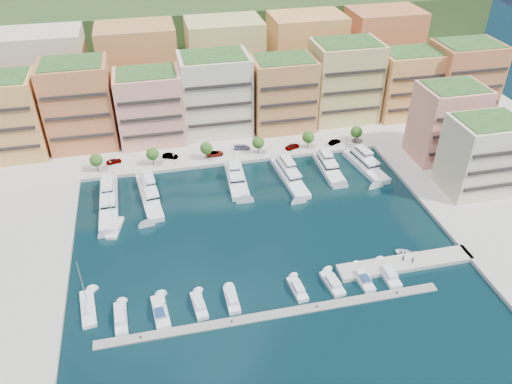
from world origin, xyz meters
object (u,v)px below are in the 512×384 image
(tender_2, at_px, (404,252))
(cruiser_5, at_px, (298,289))
(yacht_0, at_px, (109,200))
(yacht_5, at_px, (328,166))
(car_0, at_px, (114,161))
(cruiser_0, at_px, (121,319))
(car_2, at_px, (215,153))
(person_0, at_px, (403,258))
(car_1, at_px, (170,156))
(tree_2, at_px, (206,148))
(cruiser_3, at_px, (232,300))
(tree_0, at_px, (96,160))
(yacht_1, at_px, (149,194))
(cruiser_2, at_px, (199,306))
(tree_1, at_px, (152,154))
(cruiser_6, at_px, (332,284))
(person_1, at_px, (412,260))
(yacht_6, at_px, (365,164))
(yacht_3, at_px, (236,178))
(tender_3, at_px, (415,252))
(yacht_4, at_px, (289,175))
(lamppost_1, at_px, (174,158))
(lamppost_3, at_px, (292,145))
(car_5, at_px, (335,142))
(sailboat_2, at_px, (115,228))
(sailboat_0, at_px, (88,309))
(tree_3, at_px, (258,143))
(car_4, at_px, (292,146))
(cruiser_7, at_px, (362,279))
(tree_5, at_px, (356,132))
(car_3, at_px, (242,147))
(tender_1, at_px, (379,257))
(tree_4, at_px, (308,137))
(lamppost_0, at_px, (111,165))
(lamppost_4, at_px, (347,139))

(tender_2, bearing_deg, cruiser_5, 119.39)
(yacht_0, distance_m, yacht_5, 63.38)
(yacht_0, distance_m, car_0, 19.55)
(cruiser_0, distance_m, car_2, 66.12)
(person_0, bearing_deg, car_1, 4.75)
(tree_2, bearing_deg, cruiser_3, -92.86)
(tree_0, bearing_deg, yacht_1, -47.40)
(cruiser_2, bearing_deg, cruiser_3, 0.01)
(tree_0, bearing_deg, tree_1, 0.00)
(car_0, xyz_separation_m, car_1, (16.71, -0.62, 0.02))
(cruiser_6, height_order, person_1, person_1)
(yacht_6, relative_size, cruiser_2, 2.56)
(yacht_3, bearing_deg, tender_3, -48.16)
(tree_2, bearing_deg, yacht_4, -33.56)
(tree_0, relative_size, yacht_6, 0.28)
(lamppost_1, bearing_deg, tender_3, -43.91)
(cruiser_5, distance_m, tender_3, 31.13)
(lamppost_3, distance_m, yacht_4, 13.16)
(yacht_1, height_order, yacht_5, same)
(lamppost_1, bearing_deg, yacht_6, -11.24)
(cruiser_2, bearing_deg, cruiser_6, -0.00)
(yacht_3, bearing_deg, car_5, 21.17)
(cruiser_6, xyz_separation_m, sailboat_2, (-46.55, 30.40, -0.23))
(yacht_1, distance_m, sailboat_0, 41.25)
(lamppost_1, xyz_separation_m, cruiser_5, (21.45, -55.78, -3.28))
(tree_3, bearing_deg, car_4, 2.74)
(yacht_0, xyz_separation_m, cruiser_7, (55.13, -42.19, -0.64))
(tree_5, xyz_separation_m, car_1, (-58.87, 2.97, -2.97))
(tree_3, height_order, cruiser_7, tree_3)
(tender_3, distance_m, car_2, 66.84)
(cruiser_6, distance_m, car_3, 62.25)
(lamppost_3, distance_m, person_0, 54.09)
(cruiser_7, distance_m, car_1, 71.53)
(tree_3, bearing_deg, lamppost_3, -12.95)
(tree_5, distance_m, yacht_4, 30.13)
(cruiser_3, xyz_separation_m, cruiser_5, (14.35, 0.00, 0.00))
(tender_1, xyz_separation_m, car_0, (-60.54, 55.87, 1.36))
(tree_1, relative_size, yacht_3, 0.31)
(tree_1, distance_m, tree_4, 48.00)
(car_4, distance_m, car_5, 14.03)
(tree_0, distance_m, tender_3, 90.83)
(lamppost_0, xyz_separation_m, car_2, (30.70, 3.90, -2.10))
(yacht_5, relative_size, tender_1, 11.19)
(tree_5, relative_size, car_4, 1.18)
(tree_2, relative_size, tree_4, 1.00)
(sailboat_2, bearing_deg, tender_3, -19.66)
(tree_0, relative_size, car_5, 1.32)
(cruiser_0, bearing_deg, car_5, 41.27)
(car_5, bearing_deg, lamppost_0, 67.73)
(lamppost_4, xyz_separation_m, yacht_6, (1.64, -11.06, -2.62))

